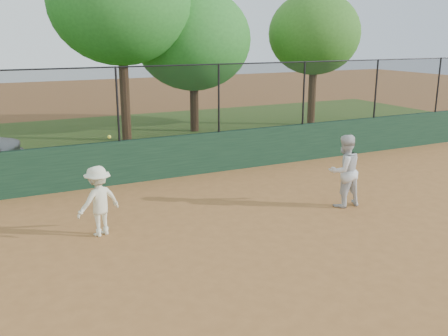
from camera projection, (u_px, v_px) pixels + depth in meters
name	position (u px, v px, depth m)	size (l,w,h in m)	color
ground	(238.00, 267.00, 8.88)	(80.00, 80.00, 0.00)	#A16534
back_wall	(138.00, 161.00, 13.92)	(26.00, 0.20, 1.20)	#1A3A24
grass_strip	(94.00, 142.00, 19.28)	(36.00, 12.00, 0.01)	#325019
player_second	(344.00, 171.00, 11.83)	(0.85, 0.66, 1.75)	silver
player_main	(99.00, 201.00, 10.13)	(1.07, 0.82, 2.10)	beige
fence_assembly	(135.00, 102.00, 13.49)	(26.00, 0.06, 2.00)	black
tree_2	(120.00, 3.00, 18.21)	(5.29, 4.81, 7.43)	#4B2F1A
tree_3	(193.00, 40.00, 20.46)	(4.83, 4.39, 5.90)	#3A2413
tree_4	(315.00, 34.00, 21.87)	(4.14, 3.77, 5.85)	#4A2F1A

